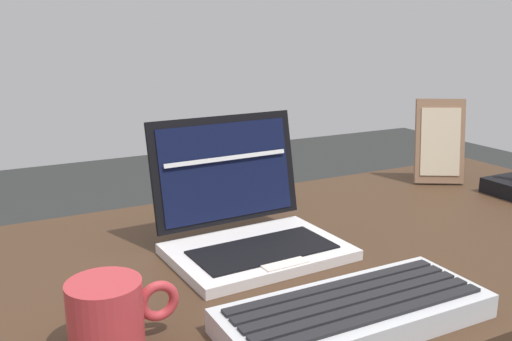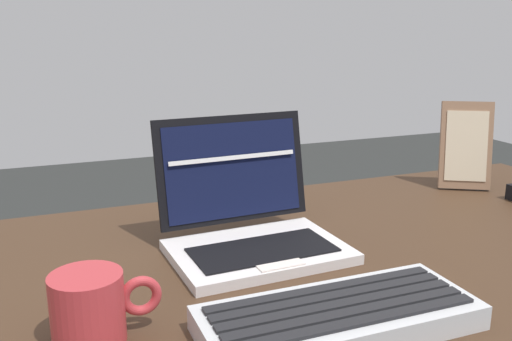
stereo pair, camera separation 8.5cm
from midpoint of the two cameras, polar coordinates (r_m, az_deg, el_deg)
name	(u,v)px [view 2 (the right image)]	position (r m, az deg, el deg)	size (l,w,h in m)	color
desk	(224,320)	(0.93, -0.58, -14.97)	(1.79, 0.68, 0.75)	#3F291A
laptop_front	(250,225)	(0.92, 2.10, -5.55)	(0.28, 0.24, 0.21)	silver
external_keyboard	(339,317)	(0.71, 11.89, -14.36)	(0.34, 0.14, 0.04)	#BDBEC1
photo_frame	(466,146)	(1.35, 22.16, 2.28)	(0.12, 0.10, 0.19)	#876248
coffee_mug	(90,308)	(0.68, -12.93, -13.44)	(0.13, 0.08, 0.08)	#B33237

